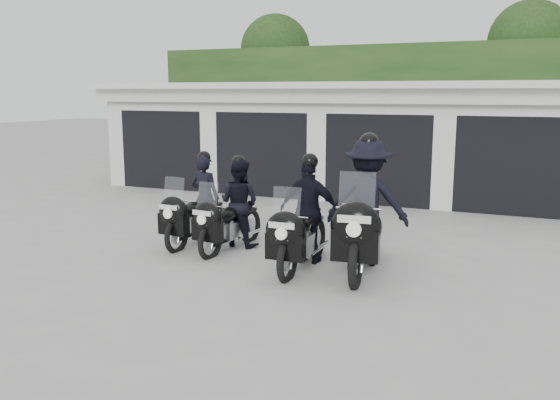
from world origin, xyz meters
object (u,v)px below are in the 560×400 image
at_px(police_bike_c, 306,218).
at_px(police_bike_d, 366,210).
at_px(police_bike_b, 234,208).
at_px(police_bike_a, 197,206).

height_order(police_bike_c, police_bike_d, police_bike_d).
bearing_deg(police_bike_b, police_bike_d, -0.09).
height_order(police_bike_a, police_bike_b, police_bike_a).
relative_size(police_bike_c, police_bike_d, 0.85).
distance_m(police_bike_b, police_bike_d, 2.45).
bearing_deg(police_bike_a, police_bike_c, -11.49).
distance_m(police_bike_a, police_bike_d, 3.23).
bearing_deg(police_bike_a, police_bike_d, -2.70).
distance_m(police_bike_b, police_bike_c, 1.63).
distance_m(police_bike_c, police_bike_d, 0.94).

